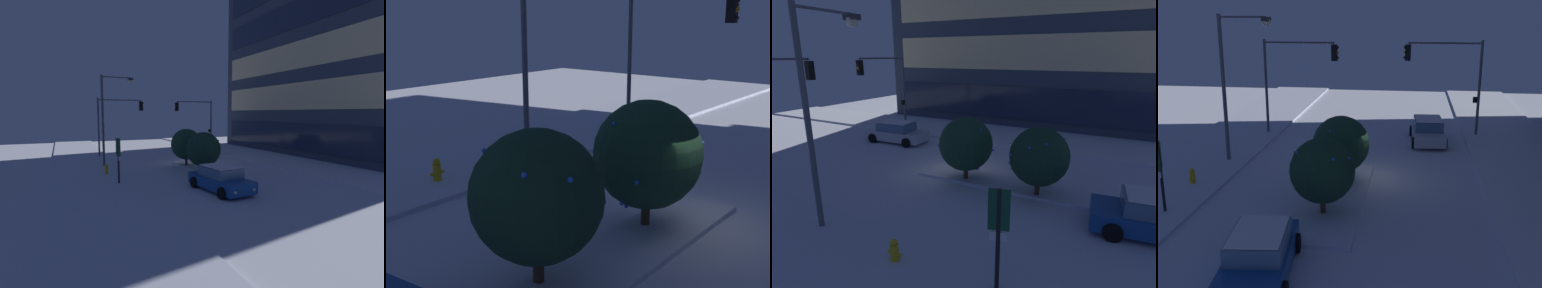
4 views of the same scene
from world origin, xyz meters
TOP-DOWN VIEW (x-y plane):
  - ground at (0.00, 0.00)m, footprint 52.00×52.00m
  - curb_strip_near at (0.00, -8.54)m, footprint 52.00×5.20m
  - curb_strip_far at (0.00, 8.54)m, footprint 52.00×5.20m
  - median_strip at (2.54, -0.15)m, footprint 9.00×1.80m
  - car_near at (8.82, -1.84)m, footprint 4.65×2.47m
  - car_far at (-7.32, 3.61)m, footprint 4.61×2.26m
  - traffic_light_corner_near_left at (-7.99, -4.83)m, footprint 0.32×4.84m
  - traffic_light_corner_far_left at (-8.98, 4.87)m, footprint 0.32×4.89m
  - street_lamp_arched at (-1.91, -6.35)m, footprint 0.56×2.72m
  - fire_hydrant at (1.79, -7.38)m, footprint 0.48×0.26m
  - parking_info_sign at (4.97, -7.05)m, footprint 0.55×0.21m
  - decorated_tree_median at (0.60, -0.57)m, footprint 2.64×2.64m
  - decorated_tree_left_of_median at (4.27, -0.74)m, footprint 2.58×2.58m

SIDE VIEW (x-z plane):
  - ground at x=0.00m, z-range 0.00..0.00m
  - curb_strip_near at x=0.00m, z-range 0.00..0.14m
  - curb_strip_far at x=0.00m, z-range 0.00..0.14m
  - median_strip at x=2.54m, z-range 0.00..0.14m
  - fire_hydrant at x=1.79m, z-range -0.01..0.84m
  - car_far at x=-7.32m, z-range -0.04..1.46m
  - car_near at x=8.82m, z-range -0.04..1.46m
  - decorated_tree_left_of_median at x=4.27m, z-range 0.30..3.49m
  - parking_info_sign at x=4.97m, z-range 0.42..3.42m
  - decorated_tree_median at x=0.60m, z-range 0.30..3.55m
  - traffic_light_corner_far_left at x=-8.98m, z-range 1.16..7.26m
  - traffic_light_corner_near_left at x=-7.99m, z-range 1.24..7.36m
  - street_lamp_arched at x=-1.91m, z-range 1.16..8.86m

